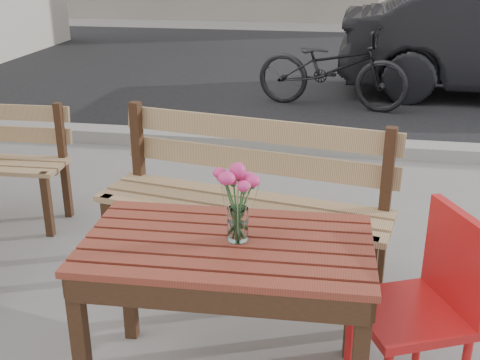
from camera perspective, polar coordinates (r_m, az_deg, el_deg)
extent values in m
cube|color=black|center=(9.35, 7.98, 10.52)|extent=(30.00, 8.00, 0.00)
cube|color=gray|center=(5.46, 6.27, 3.33)|extent=(30.00, 0.25, 0.12)
cube|color=maroon|center=(2.33, -1.21, -6.10)|extent=(1.13, 0.68, 0.03)
cube|color=black|center=(2.41, -14.79, -15.43)|extent=(0.06, 0.06, 0.66)
cube|color=black|center=(2.84, -10.57, -8.90)|extent=(0.06, 0.06, 0.66)
cube|color=black|center=(2.72, 10.68, -10.43)|extent=(0.06, 0.06, 0.66)
cube|color=#8C6A48|center=(3.11, 0.12, -2.48)|extent=(1.59, 0.70, 0.03)
cube|color=#8C6A48|center=(3.22, 1.56, 3.28)|extent=(1.51, 0.32, 0.42)
cube|color=black|center=(3.36, -12.29, -5.52)|extent=(0.06, 0.06, 0.50)
cube|color=black|center=(2.92, 12.09, -9.97)|extent=(0.06, 0.06, 0.50)
cube|color=black|center=(3.54, -9.56, -0.07)|extent=(0.06, 0.06, 0.93)
cube|color=black|center=(3.13, 13.43, -3.40)|extent=(0.06, 0.06, 0.93)
cube|color=red|center=(2.48, 15.73, -12.08)|extent=(0.53, 0.53, 0.04)
cube|color=red|center=(2.46, 19.96, -7.13)|extent=(0.20, 0.38, 0.38)
cylinder|color=red|center=(2.65, 10.31, -14.78)|extent=(0.03, 0.03, 0.39)
cylinder|color=red|center=(2.79, 16.63, -13.44)|extent=(0.03, 0.03, 0.39)
cylinder|color=white|center=(2.30, -0.21, -4.22)|extent=(0.08, 0.08, 0.13)
cylinder|color=#2D5D2F|center=(2.27, -0.22, -2.70)|extent=(0.05, 0.05, 0.27)
cube|color=black|center=(3.98, -17.85, -2.29)|extent=(0.05, 0.05, 0.43)
cube|color=black|center=(4.17, -16.44, 1.66)|extent=(0.05, 0.05, 0.80)
imported|color=black|center=(6.94, 8.71, 10.46)|extent=(1.81, 0.95, 0.90)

